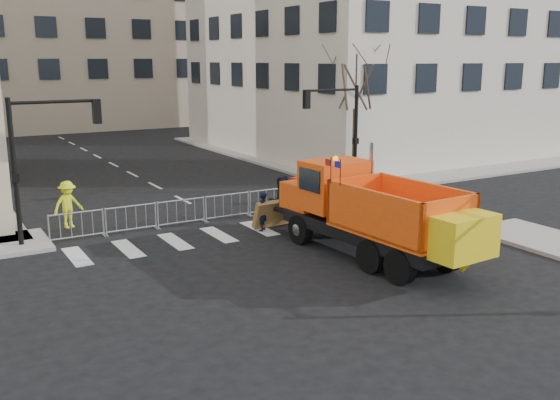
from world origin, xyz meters
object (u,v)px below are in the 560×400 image
cop_b (280,201)px  cop_c (286,197)px  newspaper_box (297,189)px  plow_truck (374,211)px  worker (68,205)px  cop_a (262,211)px

cop_b → cop_c: 1.18m
cop_b → newspaper_box: 3.96m
plow_truck → newspaper_box: (2.16, 8.41, -0.97)m
worker → cop_c: bearing=-31.8°
plow_truck → cop_a: (-1.58, 4.99, -0.88)m
plow_truck → cop_c: size_ratio=5.36×
worker → newspaper_box: bearing=-17.8°
cop_a → cop_b: (1.10, 0.49, 0.20)m
plow_truck → cop_a: 5.31m
cop_c → newspaper_box: (1.84, 2.07, -0.22)m
plow_truck → cop_b: plow_truck is taller
cop_c → worker: size_ratio=0.98×
plow_truck → worker: (-8.21, 8.82, -0.58)m
worker → plow_truck: bearing=-62.7°
cop_a → newspaper_box: 5.07m
worker → cop_b: bearing=-39.0°
worker → newspaper_box: worker is taller
cop_c → worker: bearing=-52.2°
plow_truck → cop_a: bearing=13.9°
cop_b → cop_a: bearing=32.9°
plow_truck → cop_b: size_ratio=4.93×
newspaper_box → cop_b: bearing=-140.6°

